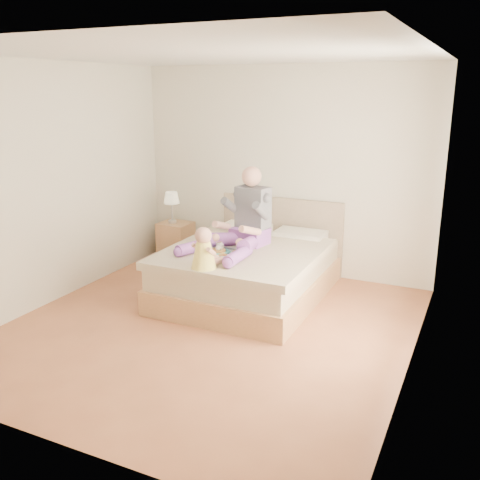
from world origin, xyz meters
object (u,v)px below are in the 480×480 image
at_px(adult, 243,223).
at_px(nightstand, 176,241).
at_px(bed, 251,268).
at_px(baby, 204,251).
at_px(tray, 226,252).

bearing_deg(adult, nightstand, 159.60).
height_order(nightstand, adult, adult).
relative_size(bed, baby, 5.02).
bearing_deg(nightstand, adult, -28.52).
height_order(bed, nightstand, bed).
bearing_deg(baby, tray, 110.20).
distance_m(bed, tray, 0.57).
relative_size(bed, nightstand, 4.05).
relative_size(adult, tray, 2.80).
relative_size(adult, baby, 2.78).
xyz_separation_m(nightstand, adult, (1.48, -0.88, 0.62)).
bearing_deg(adult, bed, 62.15).
bearing_deg(bed, adult, -128.23).
relative_size(bed, tray, 5.06).
xyz_separation_m(nightstand, tray, (1.44, -1.25, 0.37)).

